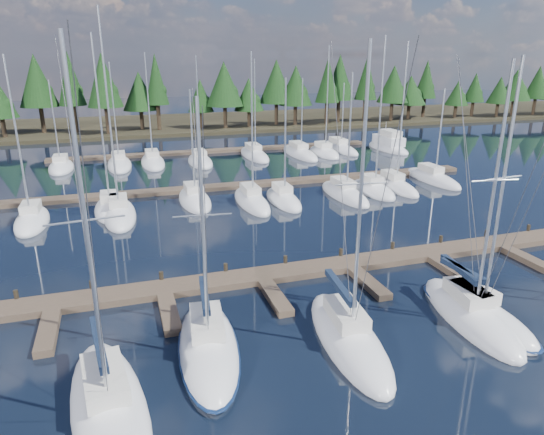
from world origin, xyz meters
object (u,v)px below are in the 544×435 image
object	(u,v)px
front_sailboat_0	(109,408)
main_dock	(351,268)
front_sailboat_4	(476,313)
motor_yacht_right	(388,146)
front_sailboat_2	(348,337)
front_sailboat_1	(208,346)
front_sailboat_3	(470,314)

from	to	relation	value
front_sailboat_0	main_dock	bearing A→B (deg)	31.22
front_sailboat_0	front_sailboat_4	size ratio (longest dim) A/B	1.05
motor_yacht_right	main_dock	bearing A→B (deg)	-123.63
main_dock	motor_yacht_right	world-z (taller)	motor_yacht_right
front_sailboat_0	front_sailboat_4	world-z (taller)	front_sailboat_0
front_sailboat_0	front_sailboat_2	distance (m)	11.30
motor_yacht_right	front_sailboat_4	bearing A→B (deg)	-115.22
front_sailboat_1	front_sailboat_4	world-z (taller)	front_sailboat_4
front_sailboat_0	front_sailboat_1	bearing A→B (deg)	33.84
front_sailboat_1	motor_yacht_right	size ratio (longest dim) A/B	1.31
front_sailboat_1	front_sailboat_3	distance (m)	13.88
main_dock	front_sailboat_4	xyz separation A→B (m)	(3.62, -7.46, 0.09)
front_sailboat_2	front_sailboat_4	distance (m)	7.54
front_sailboat_0	motor_yacht_right	distance (m)	60.63
main_dock	front_sailboat_2	world-z (taller)	front_sailboat_2
front_sailboat_0	front_sailboat_2	bearing A→B (deg)	8.67
front_sailboat_4	motor_yacht_right	distance (m)	48.92
front_sailboat_2	front_sailboat_4	size ratio (longest dim) A/B	1.04
front_sailboat_2	front_sailboat_3	distance (m)	7.14
main_dock	motor_yacht_right	bearing A→B (deg)	56.37
main_dock	front_sailboat_1	size ratio (longest dim) A/B	3.47
front_sailboat_1	main_dock	bearing A→B (deg)	30.07
front_sailboat_4	front_sailboat_3	bearing A→B (deg)	175.41
front_sailboat_3	front_sailboat_4	distance (m)	0.40
front_sailboat_1	front_sailboat_2	world-z (taller)	front_sailboat_2
front_sailboat_1	motor_yacht_right	distance (m)	55.43
main_dock	front_sailboat_4	world-z (taller)	front_sailboat_4
main_dock	motor_yacht_right	distance (m)	44.19
front_sailboat_2	front_sailboat_4	bearing A→B (deg)	-0.13
front_sailboat_3	motor_yacht_right	size ratio (longest dim) A/B	1.45
motor_yacht_right	front_sailboat_2	bearing A→B (deg)	-122.69
main_dock	front_sailboat_3	world-z (taller)	front_sailboat_3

